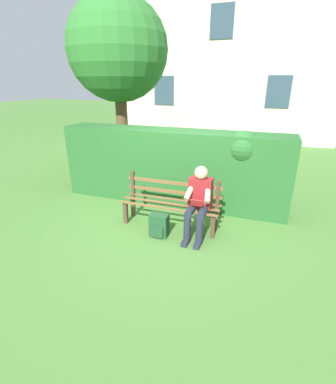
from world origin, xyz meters
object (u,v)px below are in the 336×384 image
at_px(park_bench, 171,203).
at_px(backpack, 159,226).
at_px(person_seated, 199,200).
at_px(tree, 115,53).

distance_m(park_bench, backpack, 0.51).
xyz_separation_m(park_bench, person_seated, (-0.53, 0.17, 0.19)).
xyz_separation_m(tree, backpack, (-2.38, 3.16, -2.93)).
xyz_separation_m(park_bench, tree, (2.44, -2.71, 2.68)).
bearing_deg(tree, backpack, 126.94).
bearing_deg(park_bench, tree, -48.06).
xyz_separation_m(person_seated, tree, (2.97, -2.88, 2.49)).
relative_size(tree, backpack, 11.28).
bearing_deg(person_seated, tree, -44.09).
xyz_separation_m(park_bench, backpack, (0.06, 0.45, -0.24)).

